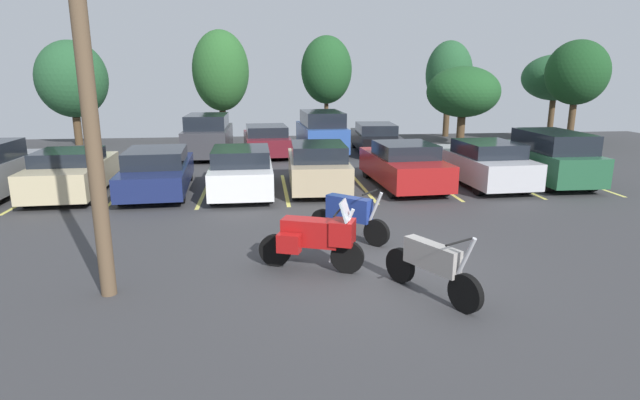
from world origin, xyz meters
The scene contains 24 objects.
ground centered at (0.00, 0.00, -0.05)m, with size 44.00×44.00×0.10m, color #38383A.
motorcycle_touring centered at (-1.12, 0.08, 0.68)m, with size 2.03×1.16×1.45m.
motorcycle_second centered at (0.75, -1.38, 0.56)m, with size 1.14×1.96×1.30m.
motorcycle_third centered at (-0.14, 1.82, 0.61)m, with size 1.64×1.49×1.25m.
parking_stripes centered at (-1.37, 7.32, 0.00)m, with size 21.16×4.73×0.01m.
car_champagne centered at (-8.10, 7.29, 0.71)m, with size 2.15×4.47×1.45m.
car_navy centered at (-5.48, 7.36, 0.70)m, with size 2.22×4.95×1.42m.
car_white centered at (-2.77, 6.97, 0.73)m, with size 1.96×4.53×1.49m.
car_tan centered at (-0.29, 7.26, 0.76)m, with size 1.96×4.38×1.56m.
car_red centered at (2.65, 7.29, 0.73)m, with size 2.18×4.68×1.50m.
car_silver centered at (5.46, 7.38, 0.74)m, with size 2.11×4.95×1.53m.
car_green centered at (7.83, 7.44, 0.90)m, with size 1.83×4.88×1.83m.
car_far_charcoal centered at (-4.53, 14.45, 0.95)m, with size 1.96×4.58×1.95m.
car_far_maroon centered at (-1.89, 14.60, 0.70)m, with size 2.23×4.60×1.41m.
car_far_blue centered at (0.74, 14.96, 1.00)m, with size 2.10×4.70×2.01m.
car_far_black centered at (3.36, 14.90, 0.70)m, with size 2.11×4.81×1.40m.
utility_pole centered at (-4.85, -0.65, 4.34)m, with size 0.49×1.79×8.37m.
tree_rear centered at (14.31, 16.35, 3.75)m, with size 3.17×3.17×5.43m.
tree_left centered at (-4.20, 19.41, 3.85)m, with size 3.01×3.01×6.00m.
tree_far_left centered at (8.40, 16.80, 2.78)m, with size 3.77×3.77×4.11m.
tree_far_right centered at (-11.85, 19.27, 3.43)m, with size 3.57×3.57×5.41m.
tree_center_left centered at (1.60, 19.90, 3.90)m, with size 2.84×2.84×5.77m.
tree_right centered at (9.02, 20.72, 3.66)m, with size 2.72×2.72×5.60m.
tree_center centered at (15.47, 20.28, 3.46)m, with size 3.88×3.88×4.83m.
Camera 1 is at (-2.10, -9.34, 3.80)m, focal length 28.69 mm.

